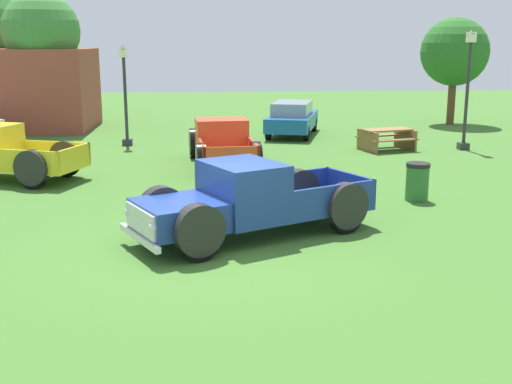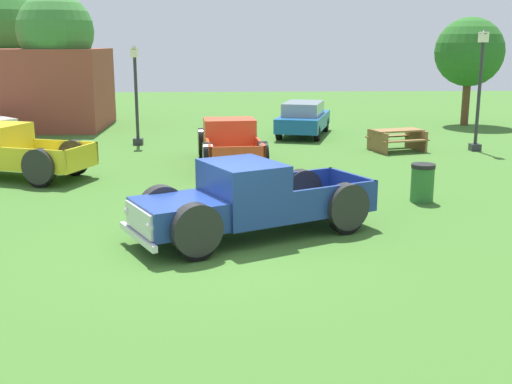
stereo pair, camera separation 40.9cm
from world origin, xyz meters
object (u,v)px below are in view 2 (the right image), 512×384
(pickup_truck_foreground, at_px, (240,202))
(oak_tree_west, at_px, (55,32))
(sedan_distant_b, at_px, (303,118))
(oak_tree_center, at_px, (469,52))
(lamp_post_near, at_px, (479,89))
(oak_tree_east, at_px, (5,34))
(lamp_post_far, at_px, (136,94))
(pickup_truck_behind_right, at_px, (229,142))
(trash_can, at_px, (422,183))
(picnic_table, at_px, (397,137))

(pickup_truck_foreground, height_order, oak_tree_west, oak_tree_west)
(sedan_distant_b, relative_size, oak_tree_center, 0.91)
(oak_tree_center, bearing_deg, lamp_post_near, -107.76)
(pickup_truck_foreground, relative_size, oak_tree_east, 0.82)
(pickup_truck_foreground, height_order, oak_tree_east, oak_tree_east)
(oak_tree_center, bearing_deg, lamp_post_far, -160.15)
(oak_tree_east, bearing_deg, pickup_truck_behind_right, -49.65)
(pickup_truck_behind_right, relative_size, sedan_distant_b, 1.08)
(oak_tree_west, bearing_deg, oak_tree_center, 2.59)
(lamp_post_near, relative_size, lamp_post_far, 1.15)
(oak_tree_west, relative_size, oak_tree_center, 1.19)
(sedan_distant_b, xyz_separation_m, oak_tree_west, (-10.65, 2.30, 3.56))
(lamp_post_far, bearing_deg, pickup_truck_foreground, -73.49)
(lamp_post_far, bearing_deg, trash_can, -49.15)
(oak_tree_east, bearing_deg, oak_tree_west, -50.56)
(pickup_truck_foreground, bearing_deg, sedan_distant_b, 78.03)
(oak_tree_west, bearing_deg, pickup_truck_foreground, -65.53)
(pickup_truck_foreground, bearing_deg, oak_tree_center, 57.49)
(oak_tree_west, bearing_deg, pickup_truck_behind_right, -49.20)
(oak_tree_east, bearing_deg, trash_can, -49.30)
(picnic_table, bearing_deg, oak_tree_center, 54.16)
(sedan_distant_b, height_order, oak_tree_east, oak_tree_east)
(trash_can, distance_m, oak_tree_east, 24.45)
(pickup_truck_foreground, height_order, pickup_truck_behind_right, pickup_truck_foreground)
(trash_can, height_order, oak_tree_west, oak_tree_west)
(pickup_truck_behind_right, relative_size, lamp_post_far, 1.32)
(oak_tree_center, bearing_deg, pickup_truck_behind_right, -140.02)
(trash_can, bearing_deg, pickup_truck_foreground, -148.95)
(pickup_truck_foreground, relative_size, pickup_truck_behind_right, 1.07)
(lamp_post_near, bearing_deg, oak_tree_east, 151.56)
(pickup_truck_foreground, distance_m, oak_tree_east, 24.10)
(pickup_truck_foreground, bearing_deg, lamp_post_near, 49.15)
(pickup_truck_foreground, relative_size, lamp_post_far, 1.41)
(pickup_truck_foreground, bearing_deg, oak_tree_west, 114.47)
(pickup_truck_foreground, bearing_deg, oak_tree_east, 117.98)
(sedan_distant_b, relative_size, picnic_table, 2.15)
(sedan_distant_b, bearing_deg, picnic_table, -54.33)
(oak_tree_east, relative_size, oak_tree_west, 1.08)
(pickup_truck_foreground, distance_m, oak_tree_west, 18.69)
(pickup_truck_foreground, relative_size, oak_tree_center, 1.05)
(sedan_distant_b, height_order, picnic_table, sedan_distant_b)
(pickup_truck_foreground, xyz_separation_m, picnic_table, (5.97, 10.33, -0.24))
(lamp_post_far, distance_m, trash_can, 12.59)
(picnic_table, bearing_deg, trash_can, -100.50)
(pickup_truck_behind_right, relative_size, oak_tree_east, 0.77)
(sedan_distant_b, xyz_separation_m, oak_tree_center, (8.13, 3.15, 2.65))
(sedan_distant_b, bearing_deg, lamp_post_far, -161.83)
(sedan_distant_b, height_order, oak_tree_west, oak_tree_west)
(lamp_post_far, distance_m, oak_tree_east, 11.88)
(lamp_post_near, relative_size, oak_tree_center, 0.85)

